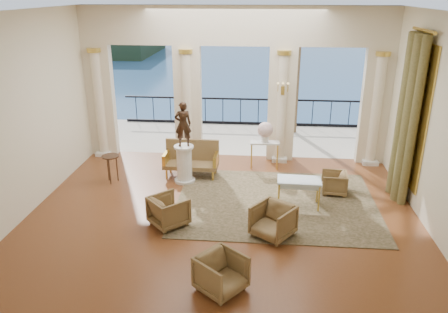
# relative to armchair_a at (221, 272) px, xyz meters

# --- Properties ---
(floor) EXTENTS (9.00, 9.00, 0.00)m
(floor) POSITION_rel_armchair_a_xyz_m (-0.24, 2.63, -0.37)
(floor) COLOR #4A200E
(floor) RESTS_ON ground
(room_walls) EXTENTS (9.00, 9.00, 9.00)m
(room_walls) POSITION_rel_armchair_a_xyz_m (-0.24, 1.51, 2.50)
(room_walls) COLOR white
(room_walls) RESTS_ON ground
(arcade) EXTENTS (9.00, 0.56, 4.50)m
(arcade) POSITION_rel_armchair_a_xyz_m (-0.24, 6.45, 2.21)
(arcade) COLOR beige
(arcade) RESTS_ON ground
(terrace) EXTENTS (10.00, 3.60, 0.10)m
(terrace) POSITION_rel_armchair_a_xyz_m (-0.24, 8.43, -0.42)
(terrace) COLOR beige
(terrace) RESTS_ON ground
(balustrade) EXTENTS (9.00, 0.06, 1.03)m
(balustrade) POSITION_rel_armchair_a_xyz_m (-0.24, 10.03, 0.03)
(balustrade) COLOR black
(balustrade) RESTS_ON terrace
(palm_tree) EXTENTS (2.00, 2.00, 4.50)m
(palm_tree) POSITION_rel_armchair_a_xyz_m (1.76, 9.23, 3.72)
(palm_tree) COLOR #4C3823
(palm_tree) RESTS_ON terrace
(headland) EXTENTS (22.00, 18.00, 6.00)m
(headland) POSITION_rel_armchair_a_xyz_m (-30.24, 72.63, -3.37)
(headland) COLOR black
(headland) RESTS_ON sea
(sea) EXTENTS (160.00, 160.00, 0.00)m
(sea) POSITION_rel_armchair_a_xyz_m (-0.24, 62.63, -6.37)
(sea) COLOR navy
(sea) RESTS_ON ground
(curtain) EXTENTS (0.33, 1.40, 4.09)m
(curtain) POSITION_rel_armchair_a_xyz_m (4.05, 4.13, 1.64)
(curtain) COLOR brown
(curtain) RESTS_ON ground
(window_frame) EXTENTS (0.04, 1.60, 3.40)m
(window_frame) POSITION_rel_armchair_a_xyz_m (4.23, 4.13, 1.73)
(window_frame) COLOR gold
(window_frame) RESTS_ON room_walls
(wall_sconce) EXTENTS (0.30, 0.11, 0.33)m
(wall_sconce) POSITION_rel_armchair_a_xyz_m (1.16, 6.14, 1.85)
(wall_sconce) COLOR gold
(wall_sconce) RESTS_ON arcade
(rug) EXTENTS (4.85, 3.78, 0.02)m
(rug) POSITION_rel_armchair_a_xyz_m (1.01, 3.43, -0.36)
(rug) COLOR #2A2E16
(rug) RESTS_ON ground
(armchair_a) EXTENTS (0.99, 1.00, 0.75)m
(armchair_a) POSITION_rel_armchair_a_xyz_m (0.00, 0.00, 0.00)
(armchair_a) COLOR #4F4021
(armchair_a) RESTS_ON ground
(armchair_b) EXTENTS (1.03, 1.02, 0.78)m
(armchair_b) POSITION_rel_armchair_a_xyz_m (0.91, 1.88, 0.02)
(armchair_b) COLOR #4F4021
(armchair_b) RESTS_ON ground
(armchair_c) EXTENTS (0.62, 0.65, 0.63)m
(armchair_c) POSITION_rel_armchair_a_xyz_m (2.49, 4.12, -0.06)
(armchair_c) COLOR #4F4021
(armchair_c) RESTS_ON ground
(armchair_d) EXTENTS (1.00, 1.00, 0.75)m
(armchair_d) POSITION_rel_armchair_a_xyz_m (-1.37, 2.15, 0.00)
(armchair_d) COLOR #4F4021
(armchair_d) RESTS_ON ground
(settee) EXTENTS (1.51, 0.66, 0.99)m
(settee) POSITION_rel_armchair_a_xyz_m (-1.32, 4.97, 0.12)
(settee) COLOR #4F4021
(settee) RESTS_ON ground
(game_table) EXTENTS (1.04, 0.59, 0.70)m
(game_table) POSITION_rel_armchair_a_xyz_m (1.53, 3.31, 0.26)
(game_table) COLOR #ACC5D8
(game_table) RESTS_ON ground
(pedestal) EXTENTS (0.56, 0.56, 1.03)m
(pedestal) POSITION_rel_armchair_a_xyz_m (-1.44, 4.50, 0.12)
(pedestal) COLOR silver
(pedestal) RESTS_ON ground
(statue) EXTENTS (0.50, 0.40, 1.20)m
(statue) POSITION_rel_armchair_a_xyz_m (-1.44, 4.50, 1.25)
(statue) COLOR #312016
(statue) RESTS_ON pedestal
(console_table) EXTENTS (0.86, 0.37, 0.80)m
(console_table) POSITION_rel_armchair_a_xyz_m (0.71, 5.68, 0.29)
(console_table) COLOR silver
(console_table) RESTS_ON ground
(urn) EXTENTS (0.44, 0.44, 0.59)m
(urn) POSITION_rel_armchair_a_xyz_m (0.71, 5.68, 0.76)
(urn) COLOR white
(urn) RESTS_ON console_table
(side_table) EXTENTS (0.47, 0.47, 0.76)m
(side_table) POSITION_rel_armchair_a_xyz_m (-3.40, 4.30, 0.27)
(side_table) COLOR black
(side_table) RESTS_ON ground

